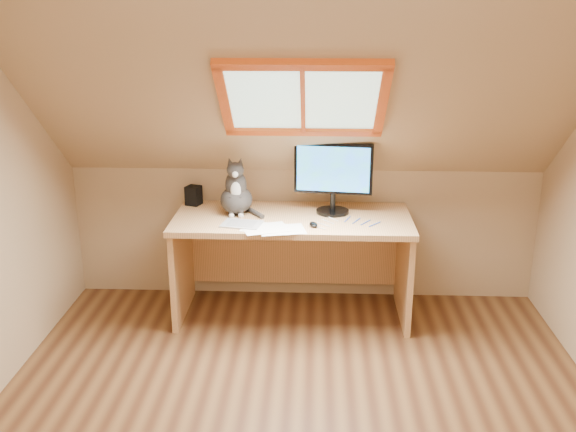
{
  "coord_description": "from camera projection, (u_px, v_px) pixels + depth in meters",
  "views": [
    {
      "loc": [
        0.08,
        -2.87,
        2.17
      ],
      "look_at": [
        -0.09,
        1.0,
        0.89
      ],
      "focal_mm": 40.0,
      "sensor_mm": 36.0,
      "label": 1
    }
  ],
  "objects": [
    {
      "name": "monitor",
      "position": [
        333.0,
        173.0,
        4.47
      ],
      "size": [
        0.55,
        0.23,
        0.5
      ],
      "color": "black",
      "rests_on": "desk"
    },
    {
      "name": "desk_speaker",
      "position": [
        194.0,
        195.0,
        4.73
      ],
      "size": [
        0.13,
        0.13,
        0.14
      ],
      "primitive_type": "cube",
      "rotation": [
        0.0,
        0.0,
        -0.35
      ],
      "color": "black",
      "rests_on": "desk"
    },
    {
      "name": "desk",
      "position": [
        293.0,
        244.0,
        4.62
      ],
      "size": [
        1.66,
        0.73,
        0.76
      ],
      "color": "tan",
      "rests_on": "ground"
    },
    {
      "name": "papers",
      "position": [
        277.0,
        228.0,
        4.24
      ],
      "size": [
        0.35,
        0.3,
        0.01
      ],
      "color": "white",
      "rests_on": "desk"
    },
    {
      "name": "mouse",
      "position": [
        313.0,
        224.0,
        4.28
      ],
      "size": [
        0.08,
        0.1,
        0.03
      ],
      "primitive_type": "ellipsoid",
      "rotation": [
        0.0,
        0.0,
        0.3
      ],
      "color": "black",
      "rests_on": "desk"
    },
    {
      "name": "graphics_tablet",
      "position": [
        242.0,
        224.0,
        4.31
      ],
      "size": [
        0.29,
        0.23,
        0.01
      ],
      "primitive_type": "cube",
      "rotation": [
        0.0,
        0.0,
        -0.19
      ],
      "color": "#B2B2B7",
      "rests_on": "desk"
    },
    {
      "name": "cat",
      "position": [
        236.0,
        193.0,
        4.5
      ],
      "size": [
        0.25,
        0.29,
        0.42
      ],
      "color": "#3A3633",
      "rests_on": "desk"
    },
    {
      "name": "room_shell",
      "position": [
        297.0,
        178.0,
        2.87
      ],
      "size": [
        3.52,
        3.52,
        2.41
      ],
      "color": "tan",
      "rests_on": "ground"
    },
    {
      "name": "cables",
      "position": [
        347.0,
        222.0,
        4.35
      ],
      "size": [
        0.51,
        0.26,
        0.01
      ],
      "color": "silver",
      "rests_on": "desk"
    }
  ]
}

